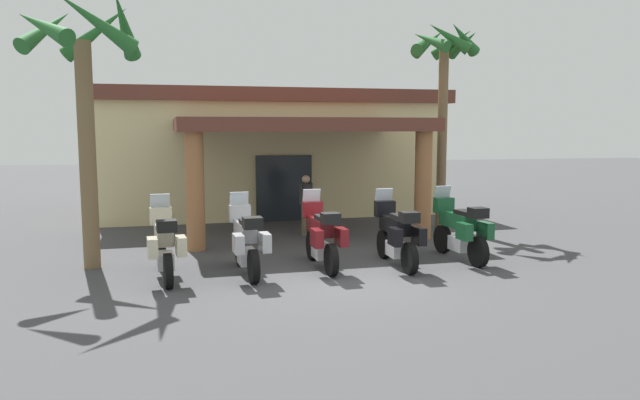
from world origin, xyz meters
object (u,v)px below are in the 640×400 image
at_px(motorcycle_maroon, 322,235).
at_px(palm_tree_near_portico, 444,68).
at_px(motorcycle_silver, 246,241).
at_px(pedestrian, 306,200).
at_px(motorcycle_green, 460,229).
at_px(motel_building, 268,150).
at_px(motorcycle_cream, 164,244).
at_px(palm_tree_roadside, 83,71).
at_px(motorcycle_black, 397,234).

distance_m(motorcycle_maroon, palm_tree_near_portico, 7.54).
xyz_separation_m(motorcycle_silver, pedestrian, (2.06, 4.23, 0.27)).
bearing_deg(motorcycle_green, pedestrian, 30.50).
xyz_separation_m(motel_building, motorcycle_cream, (-3.35, -9.69, -1.47)).
distance_m(motorcycle_silver, palm_tree_roadside, 4.82).
relative_size(motel_building, pedestrian, 7.17).
distance_m(motorcycle_silver, palm_tree_near_portico, 8.75).
bearing_deg(palm_tree_near_portico, motorcycle_black, -123.32).
relative_size(motorcycle_silver, palm_tree_roadside, 0.39).
relative_size(motorcycle_silver, pedestrian, 1.33).
relative_size(motorcycle_cream, motorcycle_silver, 1.00).
bearing_deg(motorcycle_silver, motorcycle_green, -90.75).
height_order(motorcycle_cream, motorcycle_maroon, same).
xyz_separation_m(motorcycle_cream, motorcycle_maroon, (3.23, 0.26, 0.00)).
bearing_deg(motorcycle_cream, motel_building, -25.66).
relative_size(motorcycle_cream, pedestrian, 1.32).
distance_m(palm_tree_near_portico, palm_tree_roadside, 10.02).
relative_size(motorcycle_silver, palm_tree_near_portico, 0.37).
relative_size(motorcycle_green, palm_tree_near_portico, 0.37).
relative_size(pedestrian, palm_tree_roadside, 0.29).
bearing_deg(palm_tree_near_portico, motel_building, 131.81).
bearing_deg(motorcycle_black, motorcycle_maroon, 81.78).
relative_size(motel_building, motorcycle_silver, 5.41).
height_order(motorcycle_black, pedestrian, pedestrian).
distance_m(motorcycle_silver, motorcycle_maroon, 1.63).
distance_m(motorcycle_black, palm_tree_near_portico, 6.80).
distance_m(motorcycle_silver, pedestrian, 4.71).
height_order(motel_building, motorcycle_cream, motel_building).
bearing_deg(motel_building, palm_tree_roadside, -122.38).
bearing_deg(motorcycle_maroon, motel_building, -3.45).
bearing_deg(motorcycle_green, motorcycle_cream, 88.08).
bearing_deg(palm_tree_near_portico, pedestrian, -174.65).
bearing_deg(motorcycle_black, motorcycle_silver, 89.67).
xyz_separation_m(motorcycle_silver, palm_tree_near_portico, (6.24, 4.63, 4.02)).
relative_size(motorcycle_green, palm_tree_roadside, 0.39).
xyz_separation_m(motel_building, motorcycle_maroon, (-0.12, -9.43, -1.47)).
distance_m(motel_building, palm_tree_roadside, 9.95).
relative_size(motorcycle_silver, motorcycle_black, 1.00).
distance_m(motel_building, motorcycle_black, 9.86).
xyz_separation_m(motorcycle_black, motorcycle_green, (1.61, 0.28, 0.00)).
bearing_deg(motorcycle_silver, motorcycle_black, -93.87).
distance_m(motorcycle_maroon, pedestrian, 4.02).
relative_size(motorcycle_maroon, palm_tree_near_portico, 0.37).
bearing_deg(motorcycle_cream, motorcycle_black, -95.91).
bearing_deg(motorcycle_maroon, motorcycle_silver, 95.83).
bearing_deg(pedestrian, motorcycle_green, 177.10).
height_order(motorcycle_green, palm_tree_near_portico, palm_tree_near_portico).
distance_m(motorcycle_green, pedestrian, 4.81).
bearing_deg(palm_tree_roadside, palm_tree_near_portico, 19.85).
bearing_deg(motorcycle_silver, pedestrian, -30.48).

